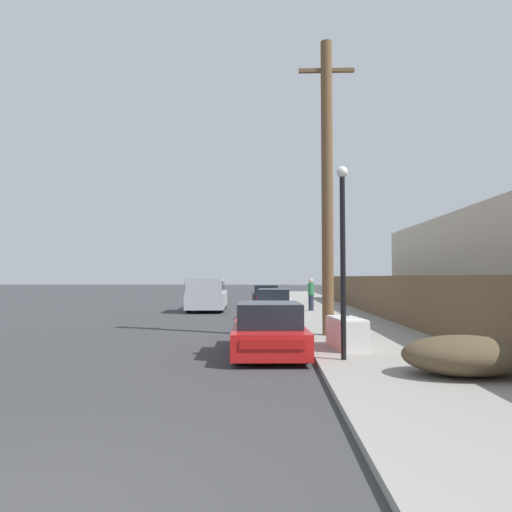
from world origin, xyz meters
The scene contains 11 objects.
sidewalk_curb centered at (5.30, 23.50, 0.06)m, with size 4.20×63.00×0.12m, color gray.
discarded_fridge centered at (4.15, 8.54, 0.51)m, with size 0.89×1.71×0.81m.
parked_sports_car_red centered at (2.13, 8.27, 0.59)m, with size 1.97×4.21×1.32m.
car_parked_mid centered at (2.36, 18.51, 0.65)m, with size 1.93×4.44×1.39m.
car_parked_far centered at (1.83, 28.99, 0.66)m, with size 2.07×4.76×1.39m.
pickup_truck centered at (-1.46, 22.82, 0.94)m, with size 2.39×5.97×1.89m.
utility_pole centered at (4.02, 11.21, 4.94)m, with size 1.80×0.37×9.50m.
street_lamp centered at (3.81, 6.90, 2.66)m, with size 0.26×0.26×4.34m.
brush_pile centered at (5.81, 5.34, 0.49)m, with size 2.32×1.58×0.74m.
wooden_fence centered at (7.25, 19.48, 1.06)m, with size 0.08×37.26×1.89m, color brown.
pedestrian centered at (4.41, 21.71, 1.02)m, with size 0.34×0.34×1.75m.
Camera 1 is at (2.18, -3.38, 1.96)m, focal length 32.00 mm.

